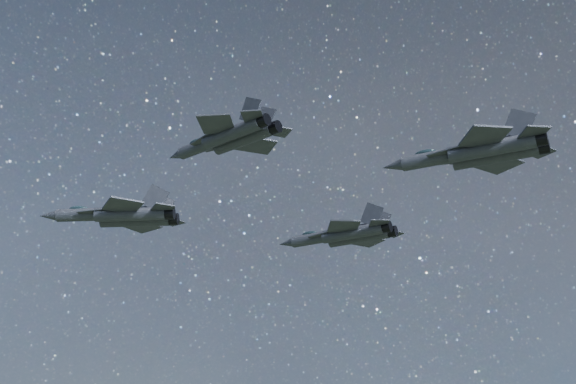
# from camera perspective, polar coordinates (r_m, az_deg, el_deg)

# --- Properties ---
(jet_lead) EXTENTS (18.62, 12.79, 4.67)m
(jet_lead) POSITION_cam_1_polar(r_m,az_deg,el_deg) (86.79, -13.90, -1.95)
(jet_lead) COLOR #2D2F38
(jet_left) EXTENTS (19.06, 13.02, 4.78)m
(jet_left) POSITION_cam_1_polar(r_m,az_deg,el_deg) (96.08, 4.94, -3.62)
(jet_left) COLOR #2D2F38
(jet_right) EXTENTS (14.93, 9.88, 3.81)m
(jet_right) POSITION_cam_1_polar(r_m,az_deg,el_deg) (67.87, -5.00, 4.65)
(jet_right) COLOR #2D2F38
(jet_slot) EXTENTS (20.41, 14.12, 5.12)m
(jet_slot) POSITION_cam_1_polar(r_m,az_deg,el_deg) (81.41, 15.86, 3.27)
(jet_slot) COLOR #2D2F38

